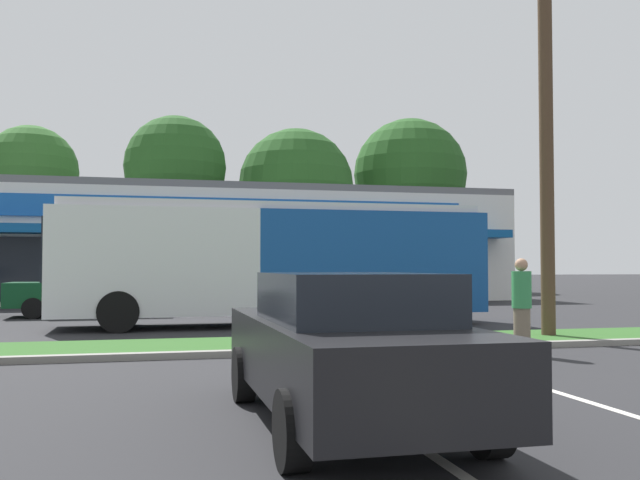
% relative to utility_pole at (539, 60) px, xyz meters
% --- Properties ---
extents(grass_median, '(56.00, 2.20, 0.12)m').
position_rel_utility_pole_xyz_m(grass_median, '(-3.60, 0.03, -6.02)').
color(grass_median, '#2D5B23').
rests_on(grass_median, ground_plane).
extents(curb_lip, '(56.00, 0.24, 0.12)m').
position_rel_utility_pole_xyz_m(curb_lip, '(-3.60, -1.19, -6.02)').
color(curb_lip, gray).
rests_on(curb_lip, ground_plane).
extents(parking_stripe_0, '(0.12, 4.80, 0.01)m').
position_rel_utility_pole_xyz_m(parking_stripe_0, '(-5.90, -8.31, -6.08)').
color(parking_stripe_0, silver).
rests_on(parking_stripe_0, ground_plane).
extents(storefront_building, '(28.86, 15.16, 5.21)m').
position_rel_utility_pole_xyz_m(storefront_building, '(-6.04, 22.94, -3.47)').
color(storefront_building, silver).
rests_on(storefront_building, ground_plane).
extents(tree_left, '(5.65, 5.65, 10.16)m').
position_rel_utility_pole_xyz_m(tree_left, '(-15.28, 31.87, 1.23)').
color(tree_left, '#473323').
rests_on(tree_left, ground_plane).
extents(tree_mid_left, '(5.98, 5.98, 10.48)m').
position_rel_utility_pole_xyz_m(tree_mid_left, '(-6.76, 28.55, 1.38)').
color(tree_mid_left, '#473323').
rests_on(tree_mid_left, ground_plane).
extents(tree_mid, '(7.01, 7.01, 9.99)m').
position_rel_utility_pole_xyz_m(tree_mid, '(0.46, 28.26, 0.40)').
color(tree_mid, '#473323').
rests_on(tree_mid, ground_plane).
extents(tree_mid_right, '(7.46, 7.46, 11.38)m').
position_rel_utility_pole_xyz_m(tree_mid_right, '(8.58, 30.08, 1.56)').
color(tree_mid_right, '#473323').
rests_on(tree_mid_right, ground_plane).
extents(utility_pole, '(3.16, 2.37, 11.45)m').
position_rel_utility_pole_xyz_m(utility_pole, '(0.00, 0.00, 0.00)').
color(utility_pole, '#4C3826').
rests_on(utility_pole, ground_plane).
extents(city_bus, '(11.45, 2.72, 3.25)m').
position_rel_utility_pole_xyz_m(city_bus, '(-4.97, 5.14, -4.32)').
color(city_bus, '#144793').
rests_on(city_bus, ground_plane).
extents(car_0, '(1.88, 4.66, 1.52)m').
position_rel_utility_pole_xyz_m(car_0, '(-6.30, -6.76, -5.29)').
color(car_0, black).
rests_on(car_0, ground_plane).
extents(car_1, '(4.71, 1.95, 1.61)m').
position_rel_utility_pole_xyz_m(car_1, '(-10.21, 9.98, -5.26)').
color(car_1, '#0C3F1E').
rests_on(car_1, ground_plane).
extents(pedestrian_near_bench, '(0.35, 0.35, 1.73)m').
position_rel_utility_pole_xyz_m(pedestrian_near_bench, '(-1.71, -2.13, -5.21)').
color(pedestrian_near_bench, '#726651').
rests_on(pedestrian_near_bench, ground_plane).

